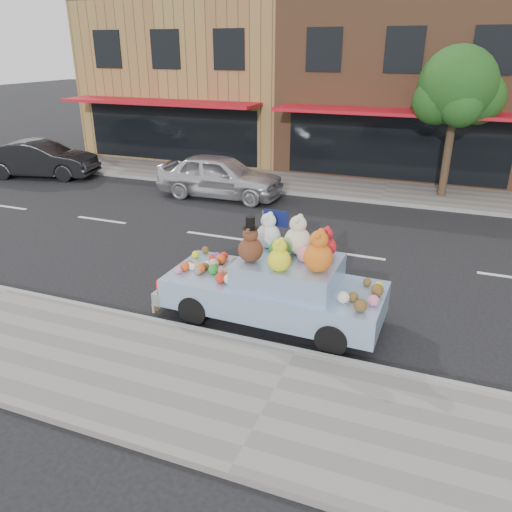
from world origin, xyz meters
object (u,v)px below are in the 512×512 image
at_px(car_silver, 220,176).
at_px(street_tree, 457,92).
at_px(car_dark, 41,159).
at_px(art_car, 276,283).

bearing_deg(car_silver, street_tree, -71.19).
height_order(street_tree, car_silver, street_tree).
distance_m(car_dark, art_car, 15.23).
bearing_deg(car_dark, car_silver, -104.21).
xyz_separation_m(car_silver, car_dark, (-8.30, 0.06, -0.03)).
height_order(street_tree, art_car, street_tree).
bearing_deg(car_silver, car_dark, 88.52).
xyz_separation_m(street_tree, car_dark, (-15.91, -2.69, -2.94)).
bearing_deg(street_tree, car_dark, -170.39).
distance_m(street_tree, car_silver, 8.60).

